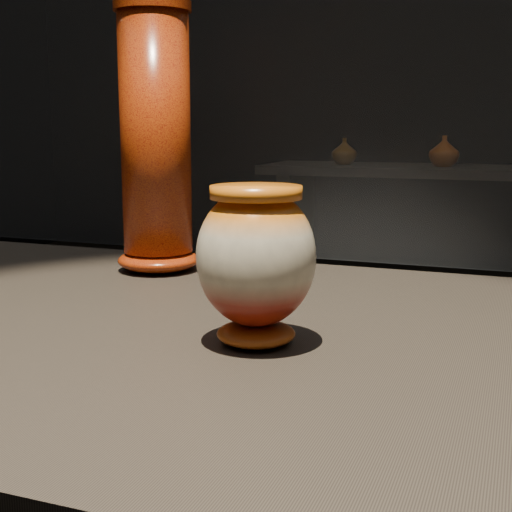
{
  "coord_description": "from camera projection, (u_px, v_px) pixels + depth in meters",
  "views": [
    {
      "loc": [
        0.24,
        -0.74,
        1.13
      ],
      "look_at": [
        -0.01,
        -0.05,
        1.0
      ],
      "focal_mm": 50.0,
      "sensor_mm": 36.0,
      "label": 1
    }
  ],
  "objects": [
    {
      "name": "back_vase_mid",
      "position": [
        444.0,
        151.0,
        3.85
      ],
      "size": [
        0.21,
        0.21,
        0.17
      ],
      "primitive_type": "imported",
      "rotation": [
        0.0,
        0.0,
        4.25
      ],
      "color": "maroon",
      "rests_on": "back_shelf"
    },
    {
      "name": "back_vase_left",
      "position": [
        344.0,
        151.0,
        4.07
      ],
      "size": [
        0.18,
        0.18,
        0.15
      ],
      "primitive_type": "imported",
      "rotation": [
        0.0,
        0.0,
        5.06
      ],
      "color": "brown",
      "rests_on": "back_shelf"
    },
    {
      "name": "back_shelf",
      "position": [
        442.0,
        214.0,
        3.96
      ],
      "size": [
        2.0,
        0.6,
        0.9
      ],
      "color": "black",
      "rests_on": "ground"
    },
    {
      "name": "tall_vase",
      "position": [
        156.0,
        144.0,
        1.11
      ],
      "size": [
        0.16,
        0.16,
        0.41
      ],
      "rotation": [
        0.0,
        0.0,
        -0.22
      ],
      "color": "#AF3E0B",
      "rests_on": "display_plinth"
    },
    {
      "name": "main_vase",
      "position": [
        256.0,
        259.0,
        0.75
      ],
      "size": [
        0.16,
        0.16,
        0.17
      ],
      "rotation": [
        0.0,
        0.0,
        -0.36
      ],
      "color": "maroon",
      "rests_on": "display_plinth"
    }
  ]
}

